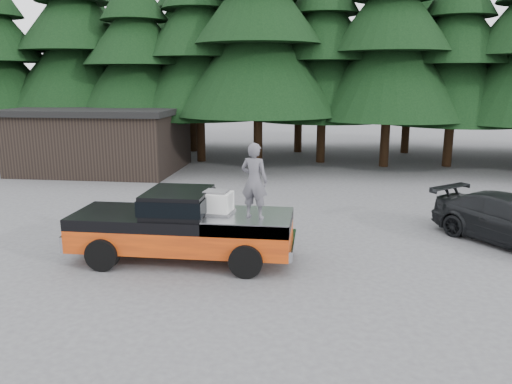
# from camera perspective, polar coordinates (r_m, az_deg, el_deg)

# --- Properties ---
(ground) EXTENTS (120.00, 120.00, 0.00)m
(ground) POSITION_cam_1_polar(r_m,az_deg,el_deg) (14.17, -2.93, -6.95)
(ground) COLOR #4A4A4C
(ground) RESTS_ON ground
(pickup_truck) EXTENTS (6.00, 2.04, 1.33)m
(pickup_truck) POSITION_cam_1_polar(r_m,az_deg,el_deg) (13.55, -8.35, -5.03)
(pickup_truck) COLOR #DD470B
(pickup_truck) RESTS_ON ground
(truck_cab) EXTENTS (1.66, 1.90, 0.59)m
(truck_cab) POSITION_cam_1_polar(r_m,az_deg,el_deg) (13.32, -8.90, -1.08)
(truck_cab) COLOR black
(truck_cab) RESTS_ON pickup_truck
(air_compressor) EXTENTS (0.87, 0.75, 0.54)m
(air_compressor) POSITION_cam_1_polar(r_m,az_deg,el_deg) (13.12, -4.56, -1.29)
(air_compressor) COLOR silver
(air_compressor) RESTS_ON pickup_truck
(man_on_bed) EXTENTS (0.79, 0.62, 1.92)m
(man_on_bed) POSITION_cam_1_polar(r_m,az_deg,el_deg) (12.50, -0.20, 1.30)
(man_on_bed) COLOR #504E55
(man_on_bed) RESTS_ON pickup_truck
(utility_building) EXTENTS (8.40, 6.40, 3.30)m
(utility_building) POSITION_cam_1_polar(r_m,az_deg,el_deg) (27.75, -17.15, 5.83)
(utility_building) COLOR black
(utility_building) RESTS_ON ground
(treeline) EXTENTS (60.15, 16.05, 17.50)m
(treeline) POSITION_cam_1_polar(r_m,az_deg,el_deg) (30.51, 3.68, 18.36)
(treeline) COLOR black
(treeline) RESTS_ON ground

